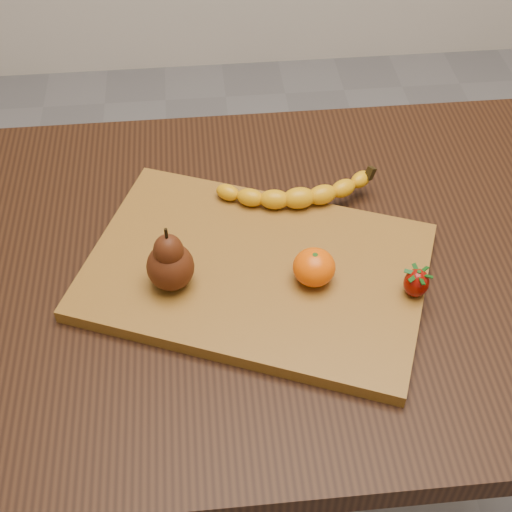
{
  "coord_description": "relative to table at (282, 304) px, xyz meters",
  "views": [
    {
      "loc": [
        -0.11,
        -0.67,
        1.49
      ],
      "look_at": [
        -0.04,
        -0.03,
        0.8
      ],
      "focal_mm": 50.0,
      "sensor_mm": 36.0,
      "label": 1
    }
  ],
  "objects": [
    {
      "name": "cutting_board",
      "position": [
        -0.04,
        -0.03,
        0.11
      ],
      "size": [
        0.53,
        0.45,
        0.02
      ],
      "primitive_type": "cube",
      "rotation": [
        0.0,
        0.0,
        -0.39
      ],
      "color": "brown",
      "rests_on": "table"
    },
    {
      "name": "banana",
      "position": [
        0.03,
        0.09,
        0.13
      ],
      "size": [
        0.2,
        0.06,
        0.03
      ],
      "primitive_type": null,
      "rotation": [
        0.0,
        0.0,
        0.05
      ],
      "color": "#EBA60B",
      "rests_on": "cutting_board"
    },
    {
      "name": "pear",
      "position": [
        -0.16,
        -0.04,
        0.17
      ],
      "size": [
        0.07,
        0.07,
        0.1
      ],
      "primitive_type": null,
      "rotation": [
        0.0,
        0.0,
        0.16
      ],
      "color": "#4A1F0B",
      "rests_on": "cutting_board"
    },
    {
      "name": "ground",
      "position": [
        0.0,
        0.0,
        -0.66
      ],
      "size": [
        3.5,
        3.5,
        0.0
      ],
      "primitive_type": "plane",
      "color": "slate",
      "rests_on": "ground"
    },
    {
      "name": "mandarin",
      "position": [
        0.03,
        -0.06,
        0.14
      ],
      "size": [
        0.06,
        0.06,
        0.05
      ],
      "primitive_type": "ellipsoid",
      "rotation": [
        0.0,
        0.0,
        0.17
      ],
      "color": "#F25702",
      "rests_on": "cutting_board"
    },
    {
      "name": "table",
      "position": [
        0.0,
        0.0,
        0.0
      ],
      "size": [
        1.0,
        0.7,
        0.76
      ],
      "color": "black",
      "rests_on": "ground"
    },
    {
      "name": "strawberry",
      "position": [
        0.16,
        -0.09,
        0.14
      ],
      "size": [
        0.04,
        0.04,
        0.04
      ],
      "primitive_type": null,
      "rotation": [
        0.0,
        0.0,
        -0.42
      ],
      "color": "#800A03",
      "rests_on": "cutting_board"
    }
  ]
}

